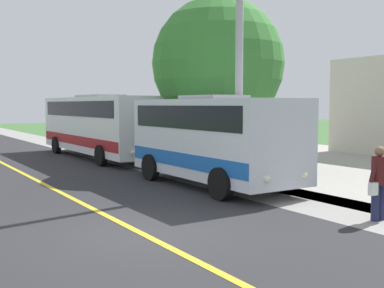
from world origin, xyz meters
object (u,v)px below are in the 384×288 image
(transit_bus_rear, at_px, (100,123))
(tree_curbside, at_px, (218,64))
(shuttle_bus_front, at_px, (213,136))
(street_light_pole, at_px, (236,38))
(pedestrian_with_bags, at_px, (379,181))

(transit_bus_rear, relative_size, tree_curbside, 1.47)
(shuttle_bus_front, height_order, transit_bus_rear, transit_bus_rear)
(transit_bus_rear, xyz_separation_m, street_light_pole, (-0.34, 10.30, 2.94))
(street_light_pole, height_order, tree_curbside, street_light_pole)
(transit_bus_rear, height_order, pedestrian_with_bags, transit_bus_rear)
(transit_bus_rear, bearing_deg, pedestrian_with_bags, 91.53)
(tree_curbside, bearing_deg, shuttle_bus_front, 52.80)
(shuttle_bus_front, bearing_deg, tree_curbside, -127.20)
(transit_bus_rear, xyz_separation_m, pedestrian_with_bags, (-0.41, 15.41, -0.79))
(shuttle_bus_front, bearing_deg, pedestrian_with_bags, 94.75)
(shuttle_bus_front, height_order, street_light_pole, street_light_pole)
(shuttle_bus_front, xyz_separation_m, transit_bus_rear, (-0.07, -9.68, 0.10))
(transit_bus_rear, distance_m, pedestrian_with_bags, 15.44)
(tree_curbside, bearing_deg, pedestrian_with_bags, 75.67)
(transit_bus_rear, distance_m, tree_curbside, 6.98)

